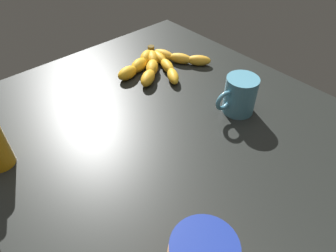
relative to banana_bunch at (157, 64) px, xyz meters
The scene contains 3 objects.
ground_plane 28.48cm from the banana_bunch, 30.32° to the right, with size 97.87×79.43×3.30cm, color black.
banana_bunch is the anchor object (origin of this frame).
coffee_mug 27.90cm from the banana_bunch, ahead, with size 7.57×11.30×9.20cm.
Camera 1 is at (35.30, -34.68, 47.16)cm, focal length 32.43 mm.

